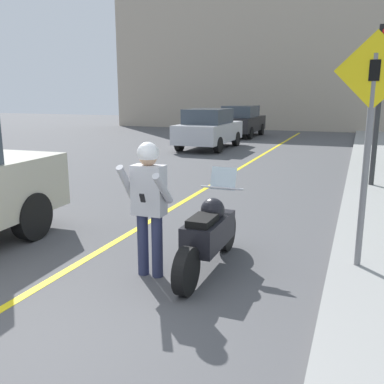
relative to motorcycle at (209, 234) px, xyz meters
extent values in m
plane|color=#4C4C4F|center=(-1.12, -2.40, -0.49)|extent=(80.00, 80.00, 0.00)
cube|color=yellow|center=(-1.72, 3.60, -0.48)|extent=(0.12, 36.00, 0.01)
cube|color=#B2A38E|center=(-1.12, 23.60, 4.28)|extent=(28.00, 1.20, 9.53)
cylinder|color=black|center=(0.00, -0.79, -0.20)|extent=(0.14, 0.57, 0.57)
cylinder|color=black|center=(0.00, 0.77, -0.20)|extent=(0.14, 0.57, 0.57)
cube|color=black|center=(0.00, -0.01, 0.03)|extent=(0.40, 1.07, 0.36)
sphere|color=black|center=(0.00, 0.13, 0.29)|extent=(0.32, 0.32, 0.32)
cube|color=black|center=(0.00, -0.25, 0.25)|extent=(0.28, 0.48, 0.10)
cylinder|color=silver|center=(0.00, 0.52, 0.51)|extent=(0.62, 0.03, 0.03)
cube|color=silver|center=(0.00, 0.59, 0.63)|extent=(0.36, 0.12, 0.31)
cylinder|color=#282D4C|center=(-0.73, -0.46, -0.08)|extent=(0.14, 0.14, 0.81)
cylinder|color=#282D4C|center=(-0.53, -0.46, -0.08)|extent=(0.14, 0.14, 0.81)
cube|color=#B7B7BC|center=(-0.63, -0.46, 0.63)|extent=(0.40, 0.22, 0.62)
cylinder|color=#B7B7BC|center=(-0.88, -0.56, 0.72)|extent=(0.09, 0.37, 0.48)
cylinder|color=#B7B7BC|center=(-0.38, -0.58, 0.69)|extent=(0.09, 0.43, 0.43)
sphere|color=tan|center=(-0.63, -0.46, 1.04)|extent=(0.22, 0.22, 0.22)
sphere|color=white|center=(-0.63, -0.46, 1.09)|extent=(0.26, 0.26, 0.26)
cube|color=black|center=(-0.57, -0.74, 0.60)|extent=(0.06, 0.05, 0.11)
cylinder|color=black|center=(-2.99, 0.10, -0.11)|extent=(0.26, 0.77, 0.76)
cylinder|color=slate|center=(1.82, 0.55, 0.93)|extent=(0.08, 0.08, 2.60)
cube|color=yellow|center=(1.82, 0.53, 2.04)|extent=(0.91, 0.02, 0.91)
cube|color=black|center=(1.82, 0.52, 2.04)|extent=(0.12, 0.01, 0.24)
cylinder|color=#2D2D30|center=(2.07, 6.04, 1.47)|extent=(0.12, 0.12, 3.67)
cube|color=black|center=(2.07, 6.02, 2.92)|extent=(0.26, 0.22, 0.76)
sphere|color=green|center=(2.07, 5.90, 2.70)|extent=(0.14, 0.14, 0.14)
cylinder|color=black|center=(-5.12, 13.63, -0.17)|extent=(0.22, 0.64, 0.64)
cylinder|color=black|center=(-3.46, 13.63, -0.17)|extent=(0.22, 0.64, 0.64)
cylinder|color=black|center=(-5.12, 11.03, -0.17)|extent=(0.22, 0.64, 0.64)
cylinder|color=black|center=(-3.46, 11.03, -0.17)|extent=(0.22, 0.64, 0.64)
cube|color=silver|center=(-4.29, 12.33, 0.21)|extent=(1.80, 4.20, 0.76)
cube|color=#38424C|center=(-4.29, 12.16, 0.89)|extent=(1.58, 2.18, 0.60)
cylinder|color=black|center=(-5.25, 19.38, -0.17)|extent=(0.22, 0.64, 0.64)
cylinder|color=black|center=(-3.59, 19.38, -0.17)|extent=(0.22, 0.64, 0.64)
cylinder|color=black|center=(-5.25, 16.78, -0.17)|extent=(0.22, 0.64, 0.64)
cylinder|color=black|center=(-3.59, 16.78, -0.17)|extent=(0.22, 0.64, 0.64)
cube|color=black|center=(-4.42, 18.08, 0.21)|extent=(1.80, 4.20, 0.76)
cube|color=#38424C|center=(-4.42, 17.91, 0.89)|extent=(1.58, 2.18, 0.60)
camera|label=1|loc=(1.73, -5.01, 1.76)|focal=40.00mm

